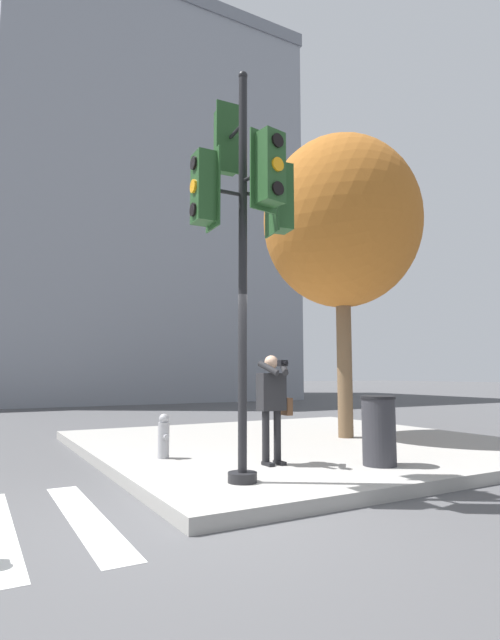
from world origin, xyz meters
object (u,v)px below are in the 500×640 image
Objects in this scene: traffic_signal_pole at (245,199)px; trash_bin at (379,430)px; street_tree at (342,223)px; fire_hydrant at (164,436)px; person_photographer at (273,399)px.

traffic_signal_pole is 5.37× the size of trash_bin.
trash_bin is at bearing -121.50° from street_tree.
fire_hydrant is at bearing -171.84° from street_tree.
traffic_signal_pole is 7.73× the size of fire_hydrant.
street_tree reaches higher than fire_hydrant.
fire_hydrant is at bearing 139.81° from trash_bin.
fire_hydrant is (-0.28, 2.15, -3.24)m from traffic_signal_pole.
person_photographer is 0.25× the size of street_tree.
trash_bin is at bearing 0.44° from traffic_signal_pole.
traffic_signal_pole is 2.93m from person_photographer.
person_photographer is 5.09m from street_tree.
person_photographer is 2.31× the size of fire_hydrant.
fire_hydrant is (-1.22, 1.31, -0.61)m from person_photographer.
traffic_signal_pole is 3.35× the size of person_photographer.
street_tree reaches higher than trash_bin.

